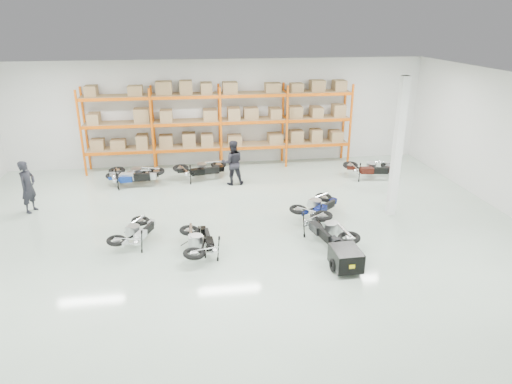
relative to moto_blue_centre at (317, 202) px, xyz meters
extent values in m
plane|color=#B2C7B5|center=(-2.68, -0.60, -0.52)|extent=(18.00, 18.00, 0.00)
plane|color=white|center=(-2.68, -0.60, 3.98)|extent=(18.00, 18.00, 0.00)
plane|color=silver|center=(-2.68, 6.40, 1.73)|extent=(18.00, 0.00, 18.00)
plane|color=silver|center=(-2.68, -7.60, 1.73)|extent=(18.00, 0.00, 18.00)
cube|color=#D7560B|center=(-8.28, 5.40, 1.23)|extent=(0.08, 0.08, 3.50)
cube|color=#D7560B|center=(-8.28, 6.30, 1.23)|extent=(0.08, 0.08, 3.50)
cube|color=#D7560B|center=(-5.48, 5.40, 1.23)|extent=(0.08, 0.08, 3.50)
cube|color=#D7560B|center=(-5.48, 6.30, 1.23)|extent=(0.08, 0.08, 3.50)
cube|color=#D7560B|center=(-2.68, 5.40, 1.23)|extent=(0.08, 0.08, 3.50)
cube|color=#D7560B|center=(-2.68, 6.30, 1.23)|extent=(0.08, 0.08, 3.50)
cube|color=#D7560B|center=(0.12, 5.40, 1.23)|extent=(0.08, 0.08, 3.50)
cube|color=#D7560B|center=(0.12, 6.30, 1.23)|extent=(0.08, 0.08, 3.50)
cube|color=#D7560B|center=(2.92, 5.40, 1.23)|extent=(0.08, 0.08, 3.50)
cube|color=#D7560B|center=(2.92, 6.30, 1.23)|extent=(0.08, 0.08, 3.50)
cube|color=#D7560B|center=(-6.88, 5.40, 0.38)|extent=(2.70, 0.08, 0.12)
cube|color=#D7560B|center=(-6.88, 6.30, 0.38)|extent=(2.70, 0.08, 0.12)
cube|color=olive|center=(-6.88, 5.85, 0.45)|extent=(2.68, 0.88, 0.02)
cube|color=olive|center=(-6.88, 5.85, 0.68)|extent=(2.40, 0.70, 0.44)
cube|color=#D7560B|center=(-4.08, 5.40, 0.38)|extent=(2.70, 0.08, 0.12)
cube|color=#D7560B|center=(-4.08, 6.30, 0.38)|extent=(2.70, 0.08, 0.12)
cube|color=olive|center=(-4.08, 5.85, 0.45)|extent=(2.68, 0.88, 0.02)
cube|color=olive|center=(-4.08, 5.85, 0.68)|extent=(2.40, 0.70, 0.44)
cube|color=#D7560B|center=(-1.28, 5.40, 0.38)|extent=(2.70, 0.08, 0.12)
cube|color=#D7560B|center=(-1.28, 6.30, 0.38)|extent=(2.70, 0.08, 0.12)
cube|color=olive|center=(-1.28, 5.85, 0.45)|extent=(2.68, 0.88, 0.02)
cube|color=olive|center=(-1.28, 5.85, 0.68)|extent=(2.40, 0.70, 0.44)
cube|color=#D7560B|center=(1.52, 5.40, 0.38)|extent=(2.70, 0.08, 0.12)
cube|color=#D7560B|center=(1.52, 6.30, 0.38)|extent=(2.70, 0.08, 0.12)
cube|color=olive|center=(1.52, 5.85, 0.45)|extent=(2.68, 0.88, 0.02)
cube|color=olive|center=(1.52, 5.85, 0.68)|extent=(2.40, 0.70, 0.44)
cube|color=#D7560B|center=(-6.88, 5.40, 1.48)|extent=(2.70, 0.08, 0.12)
cube|color=#D7560B|center=(-6.88, 6.30, 1.48)|extent=(2.70, 0.08, 0.12)
cube|color=olive|center=(-6.88, 5.85, 1.55)|extent=(2.68, 0.88, 0.02)
cube|color=olive|center=(-6.88, 5.85, 1.78)|extent=(2.40, 0.70, 0.44)
cube|color=#D7560B|center=(-4.08, 5.40, 1.48)|extent=(2.70, 0.08, 0.12)
cube|color=#D7560B|center=(-4.08, 6.30, 1.48)|extent=(2.70, 0.08, 0.12)
cube|color=olive|center=(-4.08, 5.85, 1.55)|extent=(2.68, 0.88, 0.02)
cube|color=olive|center=(-4.08, 5.85, 1.78)|extent=(2.40, 0.70, 0.44)
cube|color=#D7560B|center=(-1.28, 5.40, 1.48)|extent=(2.70, 0.08, 0.12)
cube|color=#D7560B|center=(-1.28, 6.30, 1.48)|extent=(2.70, 0.08, 0.12)
cube|color=olive|center=(-1.28, 5.85, 1.55)|extent=(2.68, 0.88, 0.02)
cube|color=olive|center=(-1.28, 5.85, 1.78)|extent=(2.40, 0.70, 0.44)
cube|color=#D7560B|center=(1.52, 5.40, 1.48)|extent=(2.70, 0.08, 0.12)
cube|color=#D7560B|center=(1.52, 6.30, 1.48)|extent=(2.70, 0.08, 0.12)
cube|color=olive|center=(1.52, 5.85, 1.55)|extent=(2.68, 0.88, 0.02)
cube|color=olive|center=(1.52, 5.85, 1.78)|extent=(2.40, 0.70, 0.44)
cube|color=#D7560B|center=(-6.88, 5.40, 2.58)|extent=(2.70, 0.08, 0.12)
cube|color=#D7560B|center=(-6.88, 6.30, 2.58)|extent=(2.70, 0.08, 0.12)
cube|color=olive|center=(-6.88, 5.85, 2.65)|extent=(2.68, 0.88, 0.02)
cube|color=olive|center=(-6.88, 5.85, 2.88)|extent=(2.40, 0.70, 0.44)
cube|color=#D7560B|center=(-4.08, 5.40, 2.58)|extent=(2.70, 0.08, 0.12)
cube|color=#D7560B|center=(-4.08, 6.30, 2.58)|extent=(2.70, 0.08, 0.12)
cube|color=olive|center=(-4.08, 5.85, 2.65)|extent=(2.68, 0.88, 0.02)
cube|color=olive|center=(-4.08, 5.85, 2.88)|extent=(2.40, 0.70, 0.44)
cube|color=#D7560B|center=(-1.28, 5.40, 2.58)|extent=(2.70, 0.08, 0.12)
cube|color=#D7560B|center=(-1.28, 6.30, 2.58)|extent=(2.70, 0.08, 0.12)
cube|color=olive|center=(-1.28, 5.85, 2.65)|extent=(2.68, 0.88, 0.02)
cube|color=olive|center=(-1.28, 5.85, 2.88)|extent=(2.40, 0.70, 0.44)
cube|color=#D7560B|center=(1.52, 5.40, 2.58)|extent=(2.70, 0.08, 0.12)
cube|color=#D7560B|center=(1.52, 6.30, 2.58)|extent=(2.70, 0.08, 0.12)
cube|color=olive|center=(1.52, 5.85, 2.65)|extent=(2.68, 0.88, 0.02)
cube|color=olive|center=(1.52, 5.85, 2.88)|extent=(2.40, 0.70, 0.44)
cube|color=white|center=(2.52, -0.10, 1.73)|extent=(0.25, 0.25, 4.50)
cube|color=black|center=(-0.16, -3.39, -0.15)|extent=(0.71, 0.89, 0.51)
cube|color=yellow|center=(-0.16, -3.83, -0.15)|extent=(0.15, 0.02, 0.10)
torus|color=black|center=(-0.51, -3.39, -0.33)|extent=(0.07, 0.35, 0.35)
torus|color=black|center=(0.19, -3.39, -0.33)|extent=(0.07, 0.35, 0.35)
cylinder|color=black|center=(-0.16, -2.79, -0.10)|extent=(0.06, 0.83, 0.04)
imported|color=black|center=(-9.36, 1.82, 0.37)|extent=(0.62, 0.75, 1.77)
imported|color=black|center=(-2.40, 3.54, 0.36)|extent=(0.87, 0.69, 1.75)
camera|label=1|loc=(-3.91, -13.24, 5.64)|focal=32.00mm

